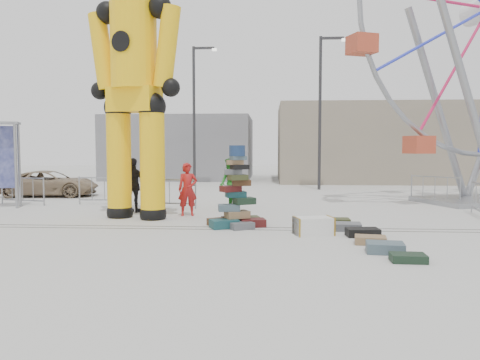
# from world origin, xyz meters

# --- Properties ---
(ground) EXTENTS (90.00, 90.00, 0.00)m
(ground) POSITION_xyz_m (0.00, 0.00, 0.00)
(ground) COLOR #9E9E99
(ground) RESTS_ON ground
(track_line_near) EXTENTS (40.00, 0.04, 0.01)m
(track_line_near) POSITION_xyz_m (0.00, 0.60, 0.00)
(track_line_near) COLOR #47443F
(track_line_near) RESTS_ON ground
(track_line_far) EXTENTS (40.00, 0.04, 0.01)m
(track_line_far) POSITION_xyz_m (0.00, 1.00, 0.00)
(track_line_far) COLOR #47443F
(track_line_far) RESTS_ON ground
(building_right) EXTENTS (12.00, 8.00, 5.00)m
(building_right) POSITION_xyz_m (7.00, 20.00, 2.50)
(building_right) COLOR gray
(building_right) RESTS_ON ground
(building_left) EXTENTS (10.00, 8.00, 4.40)m
(building_left) POSITION_xyz_m (-6.00, 22.00, 2.20)
(building_left) COLOR gray
(building_left) RESTS_ON ground
(lamp_post_right) EXTENTS (1.41, 0.25, 8.00)m
(lamp_post_right) POSITION_xyz_m (3.09, 13.00, 4.48)
(lamp_post_right) COLOR #2D2D30
(lamp_post_right) RESTS_ON ground
(lamp_post_left) EXTENTS (1.41, 0.25, 8.00)m
(lamp_post_left) POSITION_xyz_m (-3.91, 15.00, 4.48)
(lamp_post_left) COLOR #2D2D30
(lamp_post_left) RESTS_ON ground
(suitcase_tower) EXTENTS (1.74, 1.51, 2.29)m
(suitcase_tower) POSITION_xyz_m (-0.57, 1.16, 0.64)
(suitcase_tower) COLOR #1A494E
(suitcase_tower) RESTS_ON ground
(crash_test_dummy) EXTENTS (3.23, 1.42, 8.12)m
(crash_test_dummy) POSITION_xyz_m (-3.84, 2.48, 4.28)
(crash_test_dummy) COLOR black
(crash_test_dummy) RESTS_ON ground
(steamer_trunk) EXTENTS (1.08, 0.78, 0.45)m
(steamer_trunk) POSITION_xyz_m (1.50, 0.00, 0.23)
(steamer_trunk) COLOR silver
(steamer_trunk) RESTS_ON ground
(row_case_0) EXTENTS (0.81, 0.49, 0.22)m
(row_case_0) POSITION_xyz_m (2.25, 1.42, 0.11)
(row_case_0) COLOR #393F1F
(row_case_0) RESTS_ON ground
(row_case_1) EXTENTS (0.75, 0.64, 0.21)m
(row_case_1) POSITION_xyz_m (2.49, 0.70, 0.10)
(row_case_1) COLOR #5B5E63
(row_case_1) RESTS_ON ground
(row_case_2) EXTENTS (0.84, 0.55, 0.21)m
(row_case_2) POSITION_xyz_m (2.71, -0.16, 0.11)
(row_case_2) COLOR black
(row_case_2) RESTS_ON ground
(row_case_3) EXTENTS (0.77, 0.59, 0.19)m
(row_case_3) POSITION_xyz_m (2.71, -1.08, 0.09)
(row_case_3) COLOR #906E49
(row_case_3) RESTS_ON ground
(row_case_4) EXTENTS (0.84, 0.64, 0.23)m
(row_case_4) POSITION_xyz_m (2.83, -1.98, 0.11)
(row_case_4) COLOR #495E69
(row_case_4) RESTS_ON ground
(row_case_5) EXTENTS (0.69, 0.48, 0.16)m
(row_case_5) POSITION_xyz_m (3.08, -2.75, 0.08)
(row_case_5) COLOR #1A2F1F
(row_case_5) RESTS_ON ground
(barricade_dummy_a) EXTENTS (1.97, 0.57, 1.10)m
(barricade_dummy_a) POSITION_xyz_m (-9.25, 5.62, 0.55)
(barricade_dummy_a) COLOR gray
(barricade_dummy_a) RESTS_ON ground
(barricade_dummy_b) EXTENTS (2.00, 0.15, 1.10)m
(barricade_dummy_b) POSITION_xyz_m (-6.09, 5.93, 0.55)
(barricade_dummy_b) COLOR gray
(barricade_dummy_b) RESTS_ON ground
(barricade_dummy_c) EXTENTS (2.00, 0.34, 1.10)m
(barricade_dummy_c) POSITION_xyz_m (-3.32, 4.99, 0.55)
(barricade_dummy_c) COLOR gray
(barricade_dummy_c) RESTS_ON ground
(barricade_wheel_front) EXTENTS (0.42, 1.99, 1.10)m
(barricade_wheel_front) POSITION_xyz_m (7.19, 3.58, 0.55)
(barricade_wheel_front) COLOR gray
(barricade_wheel_front) RESTS_ON ground
(barricade_wheel_back) EXTENTS (1.52, 1.45, 1.10)m
(barricade_wheel_back) POSITION_xyz_m (7.05, 7.33, 0.55)
(barricade_wheel_back) COLOR gray
(barricade_wheel_back) RESTS_ON ground
(pedestrian_red) EXTENTS (0.72, 0.58, 1.73)m
(pedestrian_red) POSITION_xyz_m (-2.30, 3.13, 0.87)
(pedestrian_red) COLOR #A31817
(pedestrian_red) RESTS_ON ground
(pedestrian_green) EXTENTS (1.10, 1.14, 1.86)m
(pedestrian_green) POSITION_xyz_m (-1.06, 5.07, 0.93)
(pedestrian_green) COLOR #196619
(pedestrian_green) RESTS_ON ground
(pedestrian_black) EXTENTS (1.17, 0.66, 1.88)m
(pedestrian_black) POSITION_xyz_m (-4.29, 3.78, 0.94)
(pedestrian_black) COLOR black
(pedestrian_black) RESTS_ON ground
(parked_suv) EXTENTS (4.38, 2.31, 1.17)m
(parked_suv) POSITION_xyz_m (-9.66, 8.81, 0.59)
(parked_suv) COLOR #8D775B
(parked_suv) RESTS_ON ground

